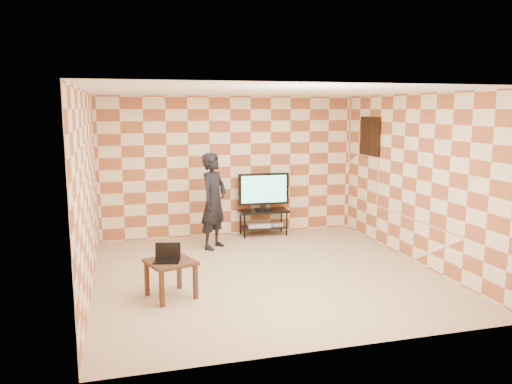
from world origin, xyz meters
TOP-DOWN VIEW (x-y plane):
  - floor at (0.00, 0.00)m, footprint 5.00×5.00m
  - wall_back at (0.00, 2.50)m, footprint 5.00×0.02m
  - wall_front at (0.00, -2.50)m, footprint 5.00×0.02m
  - wall_left at (-2.50, 0.00)m, footprint 0.02×5.00m
  - wall_right at (2.50, 0.00)m, footprint 0.02×5.00m
  - ceiling at (0.00, 0.00)m, footprint 5.00×5.00m
  - wall_art at (2.47, 1.55)m, footprint 0.04×0.72m
  - tv_stand at (0.60, 2.25)m, footprint 0.97×0.43m
  - tv at (0.60, 2.25)m, footprint 1.00×0.20m
  - dvd_player at (0.51, 2.27)m, footprint 0.47×0.36m
  - game_console at (0.88, 2.25)m, footprint 0.22×0.17m
  - side_table at (-1.48, -0.60)m, footprint 0.72×0.72m
  - laptop at (-1.52, -0.60)m, footprint 0.38×0.33m
  - person at (-0.50, 1.60)m, footprint 0.72×0.73m

SIDE VIEW (x-z plane):
  - floor at x=0.00m, z-range 0.00..0.00m
  - game_console at x=0.88m, z-range 0.17..0.22m
  - dvd_player at x=0.51m, z-range 0.17..0.25m
  - tv_stand at x=0.60m, z-range 0.12..0.62m
  - side_table at x=-1.48m, z-range 0.16..0.66m
  - laptop at x=-1.52m, z-range 0.44..0.66m
  - person at x=-0.50m, z-range 0.00..1.70m
  - tv at x=0.60m, z-range 0.54..1.27m
  - wall_back at x=0.00m, z-range 0.00..2.70m
  - wall_front at x=0.00m, z-range 0.00..2.70m
  - wall_left at x=-2.50m, z-range 0.00..2.70m
  - wall_right at x=2.50m, z-range 0.00..2.70m
  - wall_art at x=2.47m, z-range 1.59..2.31m
  - ceiling at x=0.00m, z-range 2.69..2.71m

